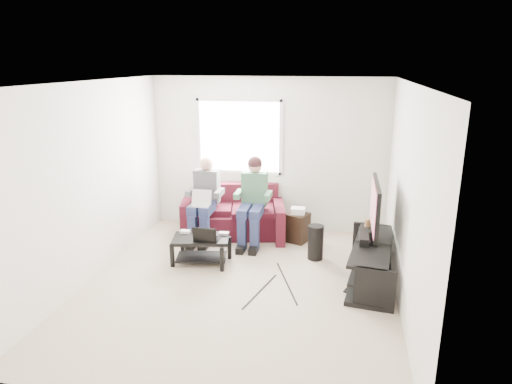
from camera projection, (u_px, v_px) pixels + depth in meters
floor at (239, 286)px, 5.99m from camera, size 4.50×4.50×0.00m
ceiling at (237, 83)px, 5.27m from camera, size 4.50×4.50×0.00m
wall_back at (268, 155)px, 7.75m from camera, size 4.50×0.00×4.50m
wall_front at (171, 269)px, 3.51m from camera, size 4.50×0.00×4.50m
wall_left at (90, 183)px, 5.99m from camera, size 0.00×4.50×4.50m
wall_right at (407, 200)px, 5.26m from camera, size 0.00×4.50×4.50m
window at (239, 137)px, 7.74m from camera, size 1.48×0.04×1.28m
sofa at (233, 216)px, 7.71m from camera, size 1.91×1.10×0.82m
person_left at (204, 196)px, 7.39m from camera, size 0.40×0.71×1.33m
person_right at (253, 195)px, 7.25m from camera, size 0.40×0.71×1.38m
laptop_silver at (200, 202)px, 7.18m from camera, size 0.39×0.35×0.24m
coffee_table at (201, 244)px, 6.59m from camera, size 0.87×0.63×0.40m
laptop_black at (207, 232)px, 6.43m from camera, size 0.38×0.31×0.24m
controller_a at (185, 232)px, 6.72m from camera, size 0.15×0.10×0.04m
controller_b at (198, 231)px, 6.74m from camera, size 0.15×0.10×0.04m
controller_c at (224, 234)px, 6.64m from camera, size 0.15×0.10×0.04m
tv_stand at (371, 264)px, 6.07m from camera, size 0.69×1.66×0.53m
tv at (375, 208)px, 5.95m from camera, size 0.12×1.10×0.81m
soundbar at (364, 237)px, 6.09m from camera, size 0.12×0.50×0.10m
drink_cup at (367, 223)px, 6.57m from camera, size 0.08×0.08×0.12m
console_white at (373, 272)px, 5.67m from camera, size 0.30×0.22×0.06m
console_grey at (371, 249)px, 6.33m from camera, size 0.34×0.26×0.08m
console_black at (372, 260)px, 6.00m from camera, size 0.38×0.30×0.07m
subwoofer at (316, 242)px, 6.73m from camera, size 0.23×0.23×0.52m
keyboard_floor at (354, 287)px, 5.94m from camera, size 0.27×0.43×0.02m
end_table at (298, 226)px, 7.39m from camera, size 0.32×0.32×0.57m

